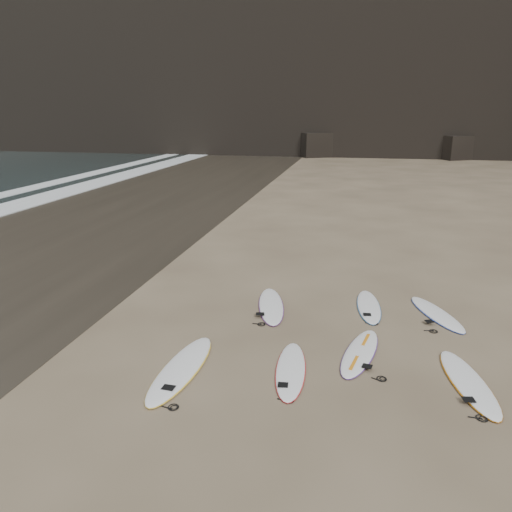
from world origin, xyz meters
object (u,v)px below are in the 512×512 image
at_px(surfboard_1, 291,369).
at_px(surfboard_7, 437,314).
at_px(surfboard_2, 360,352).
at_px(surfboard_3, 468,382).
at_px(surfboard_6, 369,306).
at_px(surfboard_5, 271,305).
at_px(surfboard_0, 181,368).

distance_m(surfboard_1, surfboard_7, 4.66).
bearing_deg(surfboard_7, surfboard_1, -154.45).
bearing_deg(surfboard_2, surfboard_7, 65.30).
distance_m(surfboard_2, surfboard_3, 2.12).
relative_size(surfboard_1, surfboard_6, 1.00).
distance_m(surfboard_1, surfboard_5, 3.27).
bearing_deg(surfboard_7, surfboard_0, -165.84).
xyz_separation_m(surfboard_5, surfboard_6, (2.45, 0.46, -0.00)).
bearing_deg(surfboard_5, surfboard_7, -8.18).
bearing_deg(surfboard_0, surfboard_7, 39.36).
height_order(surfboard_0, surfboard_7, surfboard_0).
relative_size(surfboard_3, surfboard_7, 1.06).
relative_size(surfboard_0, surfboard_7, 1.20).
xyz_separation_m(surfboard_1, surfboard_6, (1.51, 3.60, 0.00)).
bearing_deg(surfboard_3, surfboard_6, 106.75).
relative_size(surfboard_0, surfboard_1, 1.22).
relative_size(surfboard_0, surfboard_6, 1.22).
distance_m(surfboard_0, surfboard_3, 5.38).
xyz_separation_m(surfboard_3, surfboard_6, (-1.76, 3.40, -0.00)).
bearing_deg(surfboard_6, surfboard_7, -9.87).
bearing_deg(surfboard_5, surfboard_1, -85.84).
distance_m(surfboard_0, surfboard_2, 3.66).
xyz_separation_m(surfboard_1, surfboard_5, (-0.93, 3.14, 0.00)).
bearing_deg(surfboard_6, surfboard_1, -117.10).
height_order(surfboard_1, surfboard_6, same).
bearing_deg(surfboard_7, surfboard_2, -148.97).
distance_m(surfboard_3, surfboard_5, 5.13).
xyz_separation_m(surfboard_0, surfboard_3, (5.35, 0.59, -0.01)).
relative_size(surfboard_2, surfboard_3, 0.94).
bearing_deg(surfboard_5, surfboard_2, -56.09).
bearing_deg(surfboard_6, surfboard_0, -136.36).
bearing_deg(surfboard_0, surfboard_5, 75.08).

